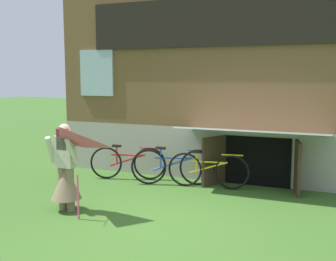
{
  "coord_description": "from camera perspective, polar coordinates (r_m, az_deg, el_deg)",
  "views": [
    {
      "loc": [
        2.64,
        -5.65,
        2.33
      ],
      "look_at": [
        -0.23,
        1.23,
        1.33
      ],
      "focal_mm": 44.15,
      "sensor_mm": 36.0,
      "label": 1
    }
  ],
  "objects": [
    {
      "name": "bicycle_yellow",
      "position": [
        8.66,
        5.54,
        -5.46
      ],
      "size": [
        1.7,
        0.28,
        0.78
      ],
      "rotation": [
        0.0,
        0.0,
        0.14
      ],
      "color": "black",
      "rests_on": "ground_plane"
    },
    {
      "name": "ground_plane",
      "position": [
        6.65,
        -2.28,
        -12.9
      ],
      "size": [
        60.0,
        60.0,
        0.0
      ],
      "primitive_type": "plane",
      "color": "#386023"
    },
    {
      "name": "person",
      "position": [
        7.35,
        -13.94,
        -5.94
      ],
      "size": [
        0.6,
        0.52,
        1.52
      ],
      "rotation": [
        0.0,
        0.0,
        -0.02
      ],
      "color": "#7F6B51",
      "rests_on": "ground_plane"
    },
    {
      "name": "log_house",
      "position": [
        11.54,
        9.56,
        8.86
      ],
      "size": [
        7.53,
        6.29,
        5.2
      ],
      "color": "#9E998E",
      "rests_on": "ground_plane"
    },
    {
      "name": "bicycle_red",
      "position": [
        9.37,
        -5.6,
        -4.43
      ],
      "size": [
        1.65,
        0.57,
        0.78
      ],
      "rotation": [
        0.0,
        0.0,
        0.31
      ],
      "color": "black",
      "rests_on": "ground_plane"
    },
    {
      "name": "kite",
      "position": [
        6.63,
        -14.73,
        -2.74
      ],
      "size": [
        0.89,
        0.99,
        1.4
      ],
      "color": "#E54C7F",
      "rests_on": "ground_plane"
    },
    {
      "name": "bicycle_blue",
      "position": [
        8.86,
        0.66,
        -4.99
      ],
      "size": [
        1.72,
        0.64,
        0.82
      ],
      "rotation": [
        0.0,
        0.0,
        0.34
      ],
      "color": "black",
      "rests_on": "ground_plane"
    }
  ]
}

